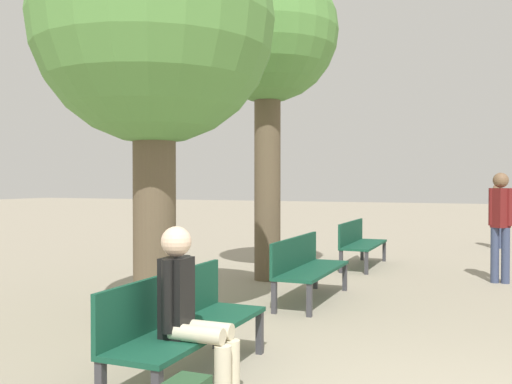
{
  "coord_description": "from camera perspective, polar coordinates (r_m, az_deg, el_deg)",
  "views": [
    {
      "loc": [
        0.42,
        -3.75,
        1.61
      ],
      "look_at": [
        -3.24,
        5.09,
        1.43
      ],
      "focal_mm": 40.0,
      "sensor_mm": 36.0,
      "label": 1
    }
  ],
  "objects": [
    {
      "name": "pedestrian_near",
      "position": [
        14.83,
        22.99,
        -1.8
      ],
      "size": [
        0.31,
        0.25,
        1.55
      ],
      "color": "#384260",
      "rests_on": "ground_plane"
    },
    {
      "name": "pedestrian_far",
      "position": [
        9.8,
        23.25,
        -2.58
      ],
      "size": [
        0.35,
        0.31,
        1.75
      ],
      "color": "#384260",
      "rests_on": "ground_plane"
    },
    {
      "name": "bench_row_1",
      "position": [
        7.78,
        4.99,
        -7.19
      ],
      "size": [
        0.54,
        1.85,
        0.85
      ],
      "color": "#144733",
      "rests_on": "ground_plane"
    },
    {
      "name": "bench_row_0",
      "position": [
        4.77,
        -7.43,
        -12.49
      ],
      "size": [
        0.54,
        1.85,
        0.85
      ],
      "color": "#144733",
      "rests_on": "ground_plane"
    },
    {
      "name": "bench_row_2",
      "position": [
        10.97,
        10.25,
        -4.79
      ],
      "size": [
        0.54,
        1.85,
        0.85
      ],
      "color": "#144733",
      "rests_on": "ground_plane"
    },
    {
      "name": "person_seated",
      "position": [
        4.36,
        -6.64,
        -11.35
      ],
      "size": [
        0.6,
        0.34,
        1.27
      ],
      "color": "beige",
      "rests_on": "ground_plane"
    },
    {
      "name": "tree_row_0",
      "position": [
        6.49,
        -10.17,
        15.84
      ],
      "size": [
        2.63,
        2.63,
        4.64
      ],
      "color": "brown",
      "rests_on": "ground_plane"
    },
    {
      "name": "tree_row_1",
      "position": [
        9.57,
        1.15,
        15.1
      ],
      "size": [
        2.29,
        2.29,
        5.19
      ],
      "color": "brown",
      "rests_on": "ground_plane"
    }
  ]
}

